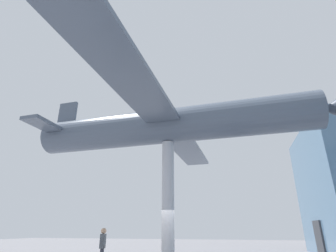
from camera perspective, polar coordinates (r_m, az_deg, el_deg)
name	(u,v)px	position (r m, az deg, el deg)	size (l,w,h in m)	color
support_pylon_central	(168,203)	(12.17, 0.00, -16.36)	(0.56, 0.56, 5.65)	#B7B7BC
suspended_airplane	(172,125)	(12.98, 0.88, 0.14)	(16.72, 15.31, 2.97)	#4C5666
visitor_person	(103,244)	(14.34, -14.06, -23.73)	(0.44, 0.31, 1.78)	#383842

